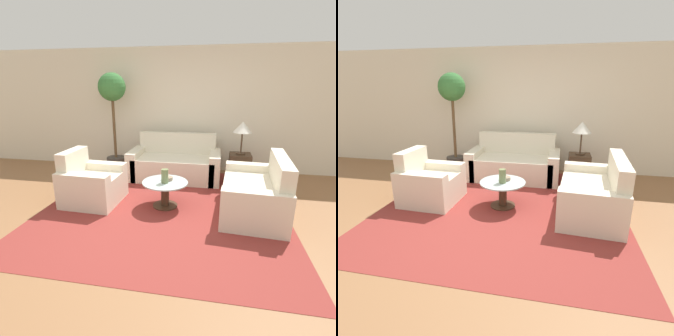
% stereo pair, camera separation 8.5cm
% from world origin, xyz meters
% --- Properties ---
extents(ground_plane, '(14.00, 14.00, 0.00)m').
position_xyz_m(ground_plane, '(0.00, 0.00, 0.00)').
color(ground_plane, '#8E603D').
extents(wall_back, '(10.00, 0.06, 2.60)m').
position_xyz_m(wall_back, '(0.00, 2.67, 1.30)').
color(wall_back, beige).
rests_on(wall_back, ground_plane).
extents(rug, '(3.62, 3.64, 0.01)m').
position_xyz_m(rug, '(0.13, 0.58, 0.00)').
color(rug, maroon).
rests_on(rug, ground_plane).
extents(sofa_main, '(1.79, 0.91, 0.88)m').
position_xyz_m(sofa_main, '(0.07, 1.98, 0.29)').
color(sofa_main, beige).
rests_on(sofa_main, ground_plane).
extents(armchair, '(0.87, 0.89, 0.84)m').
position_xyz_m(armchair, '(-1.10, 0.55, 0.28)').
color(armchair, beige).
rests_on(armchair, ground_plane).
extents(loveseat, '(0.97, 1.51, 0.86)m').
position_xyz_m(loveseat, '(1.51, 0.61, 0.29)').
color(loveseat, beige).
rests_on(loveseat, ground_plane).
extents(coffee_table, '(0.70, 0.70, 0.41)m').
position_xyz_m(coffee_table, '(0.13, 0.58, 0.26)').
color(coffee_table, '#422D1E').
rests_on(coffee_table, ground_plane).
extents(side_table, '(0.40, 0.40, 0.57)m').
position_xyz_m(side_table, '(1.34, 1.90, 0.29)').
color(side_table, '#422D1E').
rests_on(side_table, ground_plane).
extents(table_lamp, '(0.35, 0.35, 0.62)m').
position_xyz_m(table_lamp, '(1.34, 1.90, 1.07)').
color(table_lamp, '#422D1E').
rests_on(table_lamp, side_table).
extents(potted_plant, '(0.56, 0.56, 2.08)m').
position_xyz_m(potted_plant, '(-1.29, 2.17, 1.42)').
color(potted_plant, '#3D3833').
rests_on(potted_plant, ground_plane).
extents(vase, '(0.11, 0.11, 0.21)m').
position_xyz_m(vase, '(0.13, 0.54, 0.51)').
color(vase, '#6B7A4C').
rests_on(vase, coffee_table).
extents(bowl, '(0.17, 0.17, 0.05)m').
position_xyz_m(bowl, '(0.14, 0.67, 0.43)').
color(bowl, gray).
rests_on(bowl, coffee_table).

